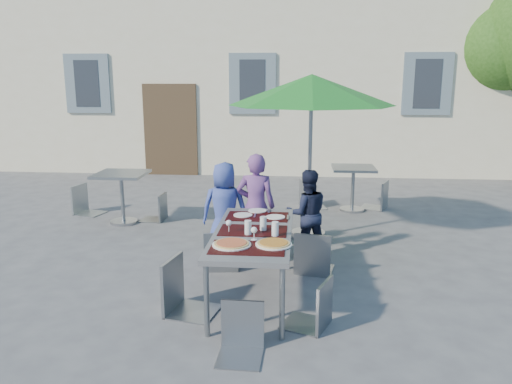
# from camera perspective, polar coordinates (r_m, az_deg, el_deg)

# --- Properties ---
(ground) EXTENTS (90.00, 90.00, 0.00)m
(ground) POSITION_cam_1_polar(r_m,az_deg,el_deg) (5.11, -8.59, -14.11)
(ground) COLOR #4B4B4D
(ground) RESTS_ON ground
(dining_table) EXTENTS (0.80, 1.85, 0.76)m
(dining_table) POSITION_cam_1_polar(r_m,az_deg,el_deg) (5.25, -0.34, -5.02)
(dining_table) COLOR #404145
(dining_table) RESTS_ON ground
(pizza_near_left) EXTENTS (0.37, 0.37, 0.03)m
(pizza_near_left) POSITION_cam_1_polar(r_m,az_deg,el_deg) (4.77, -2.81, -5.93)
(pizza_near_left) COLOR white
(pizza_near_left) RESTS_ON dining_table
(pizza_near_right) EXTENTS (0.35, 0.35, 0.03)m
(pizza_near_right) POSITION_cam_1_polar(r_m,az_deg,el_deg) (4.78, 2.03, -5.91)
(pizza_near_right) COLOR white
(pizza_near_right) RESTS_ON dining_table
(glassware) EXTENTS (0.55, 0.38, 0.15)m
(glassware) POSITION_cam_1_polar(r_m,az_deg,el_deg) (5.10, 0.21, -4.00)
(glassware) COLOR silver
(glassware) RESTS_ON dining_table
(place_settings) EXTENTS (0.64, 0.48, 0.01)m
(place_settings) POSITION_cam_1_polar(r_m,az_deg,el_deg) (5.83, 0.33, -2.54)
(place_settings) COLOR white
(place_settings) RESTS_ON dining_table
(child_0) EXTENTS (0.63, 0.43, 1.25)m
(child_0) POSITION_cam_1_polar(r_m,az_deg,el_deg) (6.60, -3.59, -1.95)
(child_0) COLOR #374897
(child_0) RESTS_ON ground
(child_1) EXTENTS (0.52, 0.35, 1.38)m
(child_1) POSITION_cam_1_polar(r_m,az_deg,el_deg) (6.45, -0.02, -1.66)
(child_1) COLOR #693D7E
(child_1) RESTS_ON ground
(child_2) EXTENTS (0.62, 0.43, 1.17)m
(child_2) POSITION_cam_1_polar(r_m,az_deg,el_deg) (6.56, 5.85, -2.46)
(child_2) COLOR #161B31
(child_2) RESTS_ON ground
(chair_0) EXTENTS (0.46, 0.46, 0.94)m
(chair_0) POSITION_cam_1_polar(r_m,az_deg,el_deg) (6.09, -4.01, -3.96)
(chair_0) COLOR gray
(chair_0) RESTS_ON ground
(chair_1) EXTENTS (0.45, 0.45, 0.96)m
(chair_1) POSITION_cam_1_polar(r_m,az_deg,el_deg) (6.33, -0.17, -3.14)
(chair_1) COLOR gray
(chair_1) RESTS_ON ground
(chair_2) EXTENTS (0.51, 0.52, 0.99)m
(chair_2) POSITION_cam_1_polar(r_m,az_deg,el_deg) (5.98, 6.67, -4.00)
(chair_2) COLOR gray
(chair_2) RESTS_ON ground
(chair_3) EXTENTS (0.55, 0.55, 1.05)m
(chair_3) POSITION_cam_1_polar(r_m,az_deg,el_deg) (5.02, -8.53, -6.94)
(chair_3) COLOR gray
(chair_3) RESTS_ON ground
(chair_4) EXTENTS (0.52, 0.52, 0.90)m
(chair_4) POSITION_cam_1_polar(r_m,az_deg,el_deg) (4.72, 6.83, -9.38)
(chair_4) COLOR gray
(chair_4) RESTS_ON ground
(chair_5) EXTENTS (0.38, 0.39, 0.85)m
(chair_5) POSITION_cam_1_polar(r_m,az_deg,el_deg) (4.28, -1.74, -12.26)
(chair_5) COLOR gray
(chair_5) RESTS_ON ground
(patio_umbrella) EXTENTS (2.36, 2.36, 2.37)m
(patio_umbrella) POSITION_cam_1_polar(r_m,az_deg,el_deg) (7.13, 6.37, 11.34)
(patio_umbrella) COLOR #9DA0A5
(patio_umbrella) RESTS_ON ground
(cafe_table_0) EXTENTS (0.78, 0.78, 0.84)m
(cafe_table_0) POSITION_cam_1_polar(r_m,az_deg,el_deg) (8.32, -15.09, 0.58)
(cafe_table_0) COLOR #9DA0A5
(cafe_table_0) RESTS_ON ground
(bg_chair_l_0) EXTENTS (0.52, 0.51, 0.96)m
(bg_chair_l_0) POSITION_cam_1_polar(r_m,az_deg,el_deg) (9.14, -19.14, 1.10)
(bg_chair_l_0) COLOR #8F969A
(bg_chair_l_0) RESTS_ON ground
(bg_chair_r_0) EXTENTS (0.41, 0.40, 0.85)m
(bg_chair_r_0) POSITION_cam_1_polar(r_m,az_deg,el_deg) (8.39, -11.25, 0.08)
(bg_chair_r_0) COLOR gray
(bg_chair_r_0) RESTS_ON ground
(cafe_table_1) EXTENTS (0.74, 0.74, 0.79)m
(cafe_table_1) POSITION_cam_1_polar(r_m,az_deg,el_deg) (8.99, 11.04, 1.36)
(cafe_table_1) COLOR #9DA0A5
(cafe_table_1) RESTS_ON ground
(bg_chair_l_1) EXTENTS (0.52, 0.51, 0.98)m
(bg_chair_l_1) POSITION_cam_1_polar(r_m,az_deg,el_deg) (9.08, 5.99, 1.75)
(bg_chair_l_1) COLOR gray
(bg_chair_l_1) RESTS_ON ground
(bg_chair_r_1) EXTENTS (0.56, 0.56, 0.96)m
(bg_chair_r_1) POSITION_cam_1_polar(r_m,az_deg,el_deg) (9.23, 13.99, 1.55)
(bg_chair_r_1) COLOR gray
(bg_chair_r_1) RESTS_ON ground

